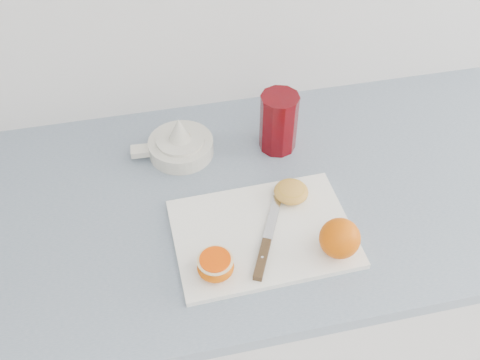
% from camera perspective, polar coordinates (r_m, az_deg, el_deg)
% --- Properties ---
extents(counter, '(2.58, 0.64, 0.89)m').
position_cam_1_polar(counter, '(1.44, 1.58, -13.15)').
color(counter, silver).
rests_on(counter, ground).
extents(cutting_board, '(0.34, 0.24, 0.01)m').
position_cam_1_polar(cutting_board, '(1.00, 2.45, -5.70)').
color(cutting_board, white).
rests_on(cutting_board, counter).
extents(whole_orange, '(0.07, 0.07, 0.07)m').
position_cam_1_polar(whole_orange, '(0.96, 10.60, -6.14)').
color(whole_orange, '#D04A07').
rests_on(whole_orange, cutting_board).
extents(half_orange, '(0.06, 0.06, 0.04)m').
position_cam_1_polar(half_orange, '(0.93, -2.63, -9.12)').
color(half_orange, '#D04A07').
rests_on(half_orange, cutting_board).
extents(squeezed_shell, '(0.07, 0.07, 0.03)m').
position_cam_1_polar(squeezed_shell, '(1.05, 5.48, -1.23)').
color(squeezed_shell, gold).
rests_on(squeezed_shell, cutting_board).
extents(paring_knife, '(0.10, 0.19, 0.01)m').
position_cam_1_polar(paring_knife, '(0.96, 2.59, -7.61)').
color(paring_knife, '#4F3620').
rests_on(paring_knife, cutting_board).
extents(citrus_juicer, '(0.18, 0.14, 0.09)m').
position_cam_1_polar(citrus_juicer, '(1.15, -6.42, 3.82)').
color(citrus_juicer, white).
rests_on(citrus_juicer, counter).
extents(red_tumbler, '(0.08, 0.08, 0.13)m').
position_cam_1_polar(red_tumbler, '(1.14, 4.13, 5.98)').
color(red_tumbler, '#5A050A').
rests_on(red_tumbler, counter).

